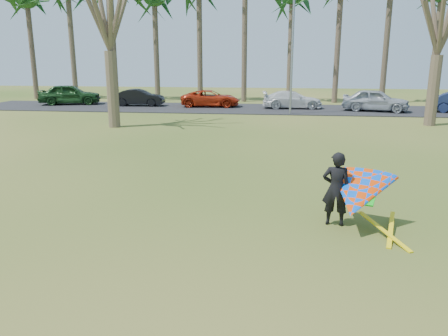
# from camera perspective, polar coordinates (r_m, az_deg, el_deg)

# --- Properties ---
(ground) EXTENTS (100.00, 100.00, 0.00)m
(ground) POSITION_cam_1_polar(r_m,az_deg,el_deg) (9.58, -1.58, -9.33)
(ground) COLOR #214A10
(ground) RESTS_ON ground
(parking_strip) EXTENTS (46.00, 7.00, 0.06)m
(parking_strip) POSITION_cam_1_polar(r_m,az_deg,el_deg) (33.91, 5.12, 7.70)
(parking_strip) COLOR black
(parking_strip) RESTS_ON ground
(bare_tree_right) EXTENTS (6.27, 6.27, 9.21)m
(bare_tree_right) POSITION_cam_1_polar(r_m,az_deg,el_deg) (28.15, 26.69, 18.35)
(bare_tree_right) COLOR brown
(bare_tree_right) RESTS_ON ground
(streetlight) EXTENTS (2.28, 0.18, 8.00)m
(streetlight) POSITION_cam_1_polar(r_m,az_deg,el_deg) (30.68, 9.23, 15.21)
(streetlight) COLOR gray
(streetlight) RESTS_ON ground
(car_0) EXTENTS (5.26, 3.27, 1.67)m
(car_0) POSITION_cam_1_polar(r_m,az_deg,el_deg) (38.91, -19.49, 9.07)
(car_0) COLOR #183C18
(car_0) RESTS_ON parking_strip
(car_1) EXTENTS (4.09, 1.61, 1.33)m
(car_1) POSITION_cam_1_polar(r_m,az_deg,el_deg) (36.30, -11.03, 9.02)
(car_1) COLOR black
(car_1) RESTS_ON parking_strip
(car_2) EXTENTS (4.78, 2.45, 1.29)m
(car_2) POSITION_cam_1_polar(r_m,az_deg,el_deg) (35.05, -1.77, 9.07)
(car_2) COLOR #AC260D
(car_2) RESTS_ON parking_strip
(car_3) EXTENTS (4.66, 2.21, 1.31)m
(car_3) POSITION_cam_1_polar(r_m,az_deg,el_deg) (34.23, 8.90, 8.81)
(car_3) COLOR silver
(car_3) RESTS_ON parking_strip
(car_4) EXTENTS (4.96, 2.92, 1.59)m
(car_4) POSITION_cam_1_polar(r_m,az_deg,el_deg) (33.82, 19.18, 8.37)
(car_4) COLOR #9DA2AA
(car_4) RESTS_ON parking_strip
(kite_flyer) EXTENTS (2.13, 2.39, 2.02)m
(kite_flyer) POSITION_cam_1_polar(r_m,az_deg,el_deg) (10.29, 16.76, -3.20)
(kite_flyer) COLOR black
(kite_flyer) RESTS_ON ground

